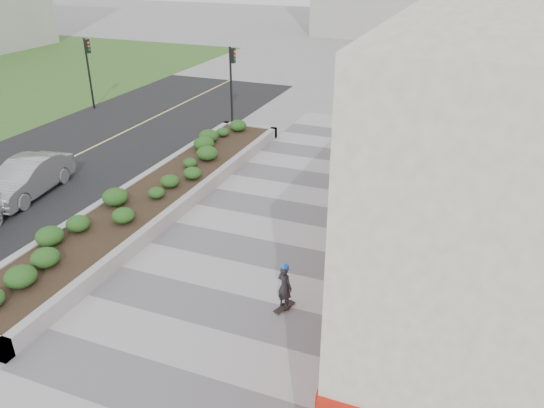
{
  "coord_description": "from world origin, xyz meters",
  "views": [
    {
      "loc": [
        5.52,
        -8.69,
        9.03
      ],
      "look_at": [
        -0.48,
        6.42,
        1.1
      ],
      "focal_mm": 35.0,
      "sensor_mm": 36.0,
      "label": 1
    }
  ],
  "objects_px": {
    "planter": "(157,193)",
    "skateboarder": "(285,286)",
    "car_silver": "(27,178)",
    "traffic_signal_far": "(89,63)",
    "traffic_signal_near": "(232,74)"
  },
  "relations": [
    {
      "from": "planter",
      "to": "skateboarder",
      "type": "height_order",
      "value": "skateboarder"
    },
    {
      "from": "planter",
      "to": "traffic_signal_near",
      "type": "bearing_deg",
      "value": 99.35
    },
    {
      "from": "skateboarder",
      "to": "traffic_signal_near",
      "type": "bearing_deg",
      "value": 141.0
    },
    {
      "from": "traffic_signal_near",
      "to": "car_silver",
      "type": "xyz_separation_m",
      "value": [
        -3.47,
        -11.78,
        -2.03
      ]
    },
    {
      "from": "traffic_signal_far",
      "to": "skateboarder",
      "type": "height_order",
      "value": "traffic_signal_far"
    },
    {
      "from": "planter",
      "to": "car_silver",
      "type": "distance_m",
      "value": 5.37
    },
    {
      "from": "traffic_signal_far",
      "to": "car_silver",
      "type": "distance_m",
      "value": 12.81
    },
    {
      "from": "planter",
      "to": "traffic_signal_far",
      "type": "relative_size",
      "value": 4.29
    },
    {
      "from": "traffic_signal_near",
      "to": "planter",
      "type": "bearing_deg",
      "value": -80.65
    },
    {
      "from": "car_silver",
      "to": "traffic_signal_far",
      "type": "bearing_deg",
      "value": 108.68
    },
    {
      "from": "traffic_signal_far",
      "to": "skateboarder",
      "type": "xyz_separation_m",
      "value": [
        17.88,
        -14.51,
        -2.01
      ]
    },
    {
      "from": "traffic_signal_near",
      "to": "skateboarder",
      "type": "relative_size",
      "value": 2.86
    },
    {
      "from": "traffic_signal_near",
      "to": "traffic_signal_far",
      "type": "xyz_separation_m",
      "value": [
        -9.2,
        -0.5,
        0.0
      ]
    },
    {
      "from": "planter",
      "to": "car_silver",
      "type": "height_order",
      "value": "car_silver"
    },
    {
      "from": "planter",
      "to": "skateboarder",
      "type": "xyz_separation_m",
      "value": [
        6.95,
        -4.51,
        0.33
      ]
    }
  ]
}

